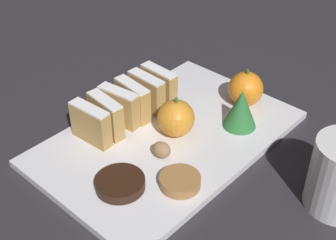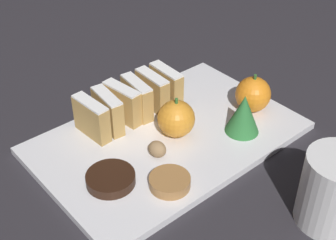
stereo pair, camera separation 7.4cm
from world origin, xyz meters
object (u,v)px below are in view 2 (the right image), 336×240
(chocolate_cookie, at_px, (111,179))
(coffee_mug, at_px, (336,191))
(orange_near, at_px, (176,119))
(walnut, at_px, (157,149))
(orange_far, at_px, (253,94))

(chocolate_cookie, distance_m, coffee_mug, 0.30)
(orange_near, height_order, coffee_mug, coffee_mug)
(walnut, xyz_separation_m, chocolate_cookie, (0.00, -0.09, -0.00))
(walnut, height_order, coffee_mug, coffee_mug)
(walnut, height_order, chocolate_cookie, walnut)
(orange_far, xyz_separation_m, chocolate_cookie, (-0.01, -0.29, -0.02))
(orange_far, bearing_deg, orange_near, -102.43)
(walnut, bearing_deg, orange_near, 110.87)
(orange_far, distance_m, coffee_mug, 0.25)
(orange_far, relative_size, walnut, 2.30)
(coffee_mug, bearing_deg, orange_far, 155.49)
(walnut, relative_size, coffee_mug, 0.25)
(orange_far, xyz_separation_m, walnut, (-0.01, -0.20, -0.02))
(orange_near, relative_size, orange_far, 0.99)
(orange_far, height_order, walnut, orange_far)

